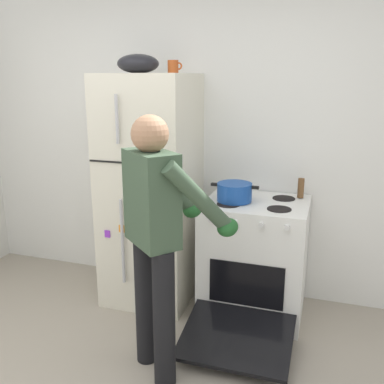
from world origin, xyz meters
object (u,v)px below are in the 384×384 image
(coffee_mug, at_px, (173,67))
(pepper_mill, at_px, (301,188))
(stove_range, at_px, (254,259))
(mixing_bowl, at_px, (138,64))
(person_cook, at_px, (158,227))
(refrigerator, at_px, (151,191))
(red_pot, at_px, (234,192))

(coffee_mug, bearing_deg, pepper_mill, 8.80)
(stove_range, distance_m, mixing_bowl, 1.72)
(stove_range, relative_size, person_cook, 0.75)
(stove_range, bearing_deg, pepper_mill, 35.97)
(refrigerator, xyz_separation_m, red_pot, (0.69, -0.05, 0.06))
(refrigerator, height_order, stove_range, refrigerator)
(person_cook, distance_m, pepper_mill, 1.31)
(refrigerator, bearing_deg, red_pot, -4.11)
(coffee_mug, xyz_separation_m, mixing_bowl, (-0.26, -0.05, 0.02))
(refrigerator, relative_size, mixing_bowl, 5.83)
(mixing_bowl, bearing_deg, stove_range, -1.09)
(refrigerator, relative_size, red_pot, 5.08)
(coffee_mug, height_order, pepper_mill, coffee_mug)
(coffee_mug, distance_m, mixing_bowl, 0.27)
(person_cook, relative_size, red_pot, 4.47)
(mixing_bowl, bearing_deg, red_pot, -3.71)
(refrigerator, height_order, red_pot, refrigerator)
(stove_range, xyz_separation_m, mixing_bowl, (-0.93, 0.02, 1.45))
(red_pot, xyz_separation_m, pepper_mill, (0.46, 0.25, 0.01))
(stove_range, relative_size, coffee_mug, 10.77)
(stove_range, xyz_separation_m, person_cook, (-0.43, -0.87, 0.51))
(stove_range, distance_m, red_pot, 0.55)
(refrigerator, distance_m, stove_range, 0.97)
(refrigerator, bearing_deg, stove_range, -1.17)
(person_cook, distance_m, mixing_bowl, 1.38)
(coffee_mug, bearing_deg, stove_range, -5.78)
(refrigerator, bearing_deg, pepper_mill, 9.87)
(stove_range, height_order, coffee_mug, coffee_mug)
(pepper_mill, relative_size, mixing_bowl, 0.48)
(pepper_mill, xyz_separation_m, mixing_bowl, (-1.23, -0.20, 0.91))
(pepper_mill, distance_m, mixing_bowl, 1.55)
(stove_range, bearing_deg, refrigerator, 178.83)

